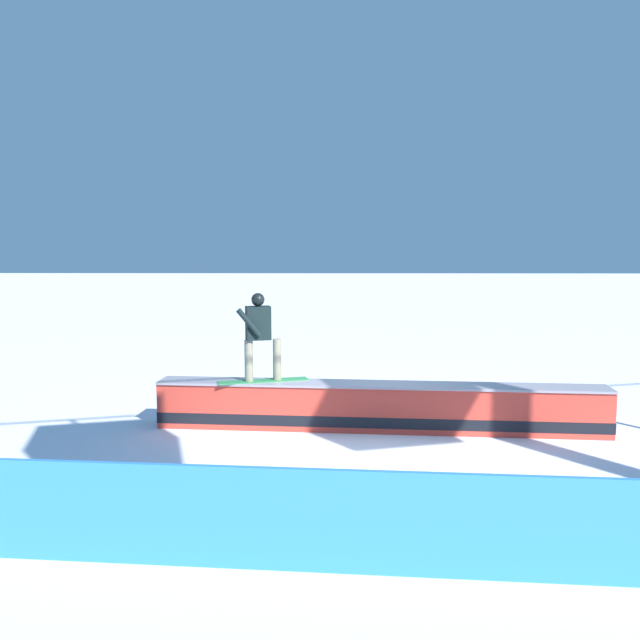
% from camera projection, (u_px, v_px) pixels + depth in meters
% --- Properties ---
extents(ground_plane, '(120.00, 120.00, 0.00)m').
position_uv_depth(ground_plane, '(379.00, 430.00, 10.88)').
color(ground_plane, white).
extents(grind_box, '(7.43, 1.17, 0.79)m').
position_uv_depth(grind_box, '(379.00, 409.00, 10.84)').
color(grind_box, red).
rests_on(grind_box, ground_plane).
extents(snowboarder, '(1.53, 0.67, 1.48)m').
position_uv_depth(snowboarder, '(259.00, 333.00, 10.86)').
color(snowboarder, '#318648').
rests_on(snowboarder, grind_box).
extents(safety_fence, '(11.02, 0.94, 1.00)m').
position_uv_depth(safety_fence, '(419.00, 525.00, 6.03)').
color(safety_fence, '#307EE8').
rests_on(safety_fence, ground_plane).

